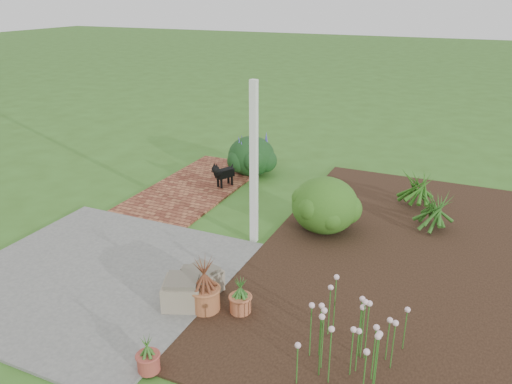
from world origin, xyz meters
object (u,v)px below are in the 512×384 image
at_px(black_dog, 223,173).
at_px(cream_ceramic_urn, 249,157).
at_px(evergreen_shrub, 325,204).
at_px(stone_trough_near, 183,293).

xyz_separation_m(black_dog, cream_ceramic_urn, (-0.09, 1.39, -0.08)).
bearing_deg(black_dog, evergreen_shrub, 1.15).
xyz_separation_m(stone_trough_near, cream_ceramic_urn, (-1.51, 5.14, 0.04)).
relative_size(cream_ceramic_urn, evergreen_shrub, 0.37).
bearing_deg(cream_ceramic_urn, evergreen_shrub, -44.29).
distance_m(black_dog, evergreen_shrub, 2.59).
relative_size(black_dog, cream_ceramic_urn, 1.32).
bearing_deg(stone_trough_near, cream_ceramic_urn, 106.34).
xyz_separation_m(stone_trough_near, evergreen_shrub, (0.96, 2.73, 0.29)).
height_order(cream_ceramic_urn, evergreen_shrub, evergreen_shrub).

